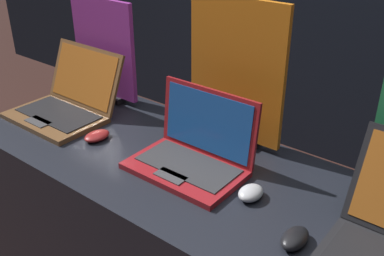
{
  "coord_description": "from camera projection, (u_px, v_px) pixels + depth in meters",
  "views": [
    {
      "loc": [
        0.78,
        -0.67,
        1.65
      ],
      "look_at": [
        0.0,
        0.32,
        1.0
      ],
      "focal_mm": 42.0,
      "sensor_mm": 36.0,
      "label": 1
    }
  ],
  "objects": [
    {
      "name": "promo_stand_front",
      "position": [
        104.0,
        53.0,
        1.91
      ],
      "size": [
        0.35,
        0.07,
        0.44
      ],
      "color": "black",
      "rests_on": "display_counter"
    },
    {
      "name": "laptop_front",
      "position": [
        67.0,
        101.0,
        1.82
      ],
      "size": [
        0.39,
        0.35,
        0.25
      ],
      "color": "brown",
      "rests_on": "display_counter"
    },
    {
      "name": "mouse_front",
      "position": [
        97.0,
        136.0,
        1.66
      ],
      "size": [
        0.07,
        0.1,
        0.03
      ],
      "color": "maroon",
      "rests_on": "display_counter"
    },
    {
      "name": "mouse_middle",
      "position": [
        251.0,
        193.0,
        1.33
      ],
      "size": [
        0.07,
        0.09,
        0.04
      ],
      "color": "#B2B2B7",
      "rests_on": "display_counter"
    },
    {
      "name": "mouse_back",
      "position": [
        295.0,
        238.0,
        1.15
      ],
      "size": [
        0.06,
        0.1,
        0.04
      ],
      "color": "black",
      "rests_on": "display_counter"
    },
    {
      "name": "laptop_middle",
      "position": [
        193.0,
        151.0,
        1.47
      ],
      "size": [
        0.37,
        0.26,
        0.25
      ],
      "color": "maroon",
      "rests_on": "display_counter"
    },
    {
      "name": "promo_stand_middle",
      "position": [
        235.0,
        76.0,
        1.55
      ],
      "size": [
        0.37,
        0.07,
        0.52
      ],
      "color": "black",
      "rests_on": "display_counter"
    }
  ]
}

